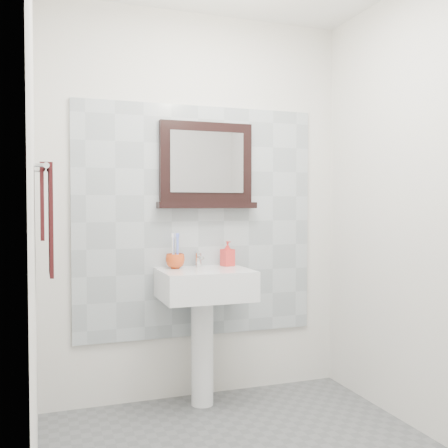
# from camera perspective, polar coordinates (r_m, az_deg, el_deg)

# --- Properties ---
(back_wall) EXTENTS (2.00, 0.01, 2.50)m
(back_wall) POSITION_cam_1_polar(r_m,az_deg,el_deg) (3.44, -2.92, 1.97)
(back_wall) COLOR silver
(back_wall) RESTS_ON ground
(front_wall) EXTENTS (2.00, 0.01, 2.50)m
(front_wall) POSITION_cam_1_polar(r_m,az_deg,el_deg) (1.47, 22.33, 1.77)
(front_wall) COLOR silver
(front_wall) RESTS_ON ground
(left_wall) EXTENTS (0.01, 2.20, 2.50)m
(left_wall) POSITION_cam_1_polar(r_m,az_deg,el_deg) (2.19, -20.05, 1.83)
(left_wall) COLOR silver
(left_wall) RESTS_ON ground
(right_wall) EXTENTS (0.01, 2.20, 2.50)m
(right_wall) POSITION_cam_1_polar(r_m,az_deg,el_deg) (2.95, 22.59, 1.81)
(right_wall) COLOR silver
(right_wall) RESTS_ON ground
(splashback) EXTENTS (1.60, 0.02, 1.50)m
(splashback) POSITION_cam_1_polar(r_m,az_deg,el_deg) (3.43, -2.86, 0.30)
(splashback) COLOR #A6AFB4
(splashback) RESTS_ON back_wall
(pedestal_sink) EXTENTS (0.55, 0.44, 0.96)m
(pedestal_sink) POSITION_cam_1_polar(r_m,az_deg,el_deg) (3.26, -2.15, -8.15)
(pedestal_sink) COLOR white
(pedestal_sink) RESTS_ON ground
(toothbrush_cup) EXTENTS (0.13, 0.13, 0.09)m
(toothbrush_cup) POSITION_cam_1_polar(r_m,az_deg,el_deg) (3.29, -5.33, -4.04)
(toothbrush_cup) COLOR #CE4618
(toothbrush_cup) RESTS_ON pedestal_sink
(toothbrushes) EXTENTS (0.05, 0.04, 0.21)m
(toothbrushes) POSITION_cam_1_polar(r_m,az_deg,el_deg) (3.28, -5.29, -2.70)
(toothbrushes) COLOR white
(toothbrushes) RESTS_ON toothbrush_cup
(soap_dispenser) EXTENTS (0.09, 0.09, 0.16)m
(soap_dispenser) POSITION_cam_1_polar(r_m,az_deg,el_deg) (3.40, 0.39, -3.23)
(soap_dispenser) COLOR red
(soap_dispenser) RESTS_ON pedestal_sink
(framed_mirror) EXTENTS (0.66, 0.11, 0.56)m
(framed_mirror) POSITION_cam_1_polar(r_m,az_deg,el_deg) (3.42, -1.95, 6.15)
(framed_mirror) COLOR black
(framed_mirror) RESTS_ON back_wall
(towel_bar) EXTENTS (0.07, 0.40, 0.03)m
(towel_bar) POSITION_cam_1_polar(r_m,az_deg,el_deg) (2.74, -18.89, 5.77)
(towel_bar) COLOR silver
(towel_bar) RESTS_ON left_wall
(hand_towel) EXTENTS (0.06, 0.30, 0.55)m
(hand_towel) POSITION_cam_1_polar(r_m,az_deg,el_deg) (2.74, -18.69, 1.38)
(hand_towel) COLOR black
(hand_towel) RESTS_ON towel_bar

